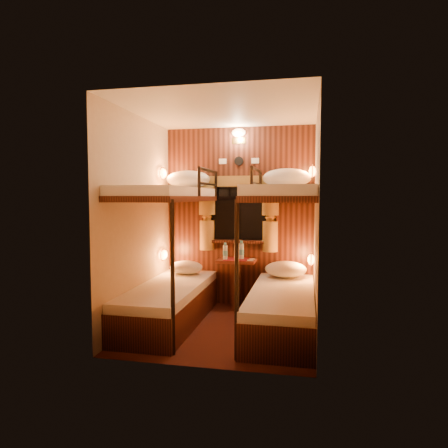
% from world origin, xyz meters
% --- Properties ---
extents(floor, '(2.10, 2.10, 0.00)m').
position_xyz_m(floor, '(0.00, 0.00, 0.00)').
color(floor, '#390F0F').
rests_on(floor, ground).
extents(ceiling, '(2.10, 2.10, 0.00)m').
position_xyz_m(ceiling, '(0.00, 0.00, 2.40)').
color(ceiling, silver).
rests_on(ceiling, wall_back).
extents(wall_back, '(2.40, 0.00, 2.40)m').
position_xyz_m(wall_back, '(0.00, 1.05, 1.20)').
color(wall_back, '#C6B293').
rests_on(wall_back, floor).
extents(wall_front, '(2.40, 0.00, 2.40)m').
position_xyz_m(wall_front, '(0.00, -1.05, 1.20)').
color(wall_front, '#C6B293').
rests_on(wall_front, floor).
extents(wall_left, '(0.00, 2.40, 2.40)m').
position_xyz_m(wall_left, '(-1.00, 0.00, 1.20)').
color(wall_left, '#C6B293').
rests_on(wall_left, floor).
extents(wall_right, '(0.00, 2.40, 2.40)m').
position_xyz_m(wall_right, '(1.00, 0.00, 1.20)').
color(wall_right, '#C6B293').
rests_on(wall_right, floor).
extents(back_panel, '(2.00, 0.03, 2.40)m').
position_xyz_m(back_panel, '(0.00, 1.04, 1.20)').
color(back_panel, black).
rests_on(back_panel, floor).
extents(bunk_left, '(0.72, 1.90, 1.82)m').
position_xyz_m(bunk_left, '(-0.65, 0.07, 0.56)').
color(bunk_left, black).
rests_on(bunk_left, floor).
extents(bunk_right, '(0.72, 1.90, 1.82)m').
position_xyz_m(bunk_right, '(0.65, 0.07, 0.56)').
color(bunk_right, black).
rests_on(bunk_right, floor).
extents(window, '(1.00, 0.12, 0.79)m').
position_xyz_m(window, '(0.00, 1.00, 1.18)').
color(window, black).
rests_on(window, back_panel).
extents(curtains, '(1.10, 0.22, 1.00)m').
position_xyz_m(curtains, '(0.00, 0.97, 1.26)').
color(curtains, olive).
rests_on(curtains, back_panel).
extents(back_fixtures, '(0.54, 0.09, 0.48)m').
position_xyz_m(back_fixtures, '(0.00, 1.00, 2.25)').
color(back_fixtures, black).
rests_on(back_fixtures, back_panel).
extents(reading_lamps, '(2.00, 0.20, 1.25)m').
position_xyz_m(reading_lamps, '(-0.00, 0.70, 1.24)').
color(reading_lamps, orange).
rests_on(reading_lamps, wall_left).
extents(table, '(0.50, 0.34, 0.66)m').
position_xyz_m(table, '(0.00, 0.85, 0.41)').
color(table, '#571E14').
rests_on(table, floor).
extents(bottle_left, '(0.06, 0.06, 0.22)m').
position_xyz_m(bottle_left, '(-0.14, 0.79, 0.75)').
color(bottle_left, '#99BFE5').
rests_on(bottle_left, table).
extents(bottle_right, '(0.07, 0.07, 0.25)m').
position_xyz_m(bottle_right, '(0.06, 0.88, 0.76)').
color(bottle_right, '#99BFE5').
rests_on(bottle_right, table).
extents(sachet_a, '(0.09, 0.08, 0.01)m').
position_xyz_m(sachet_a, '(0.19, 0.79, 0.65)').
color(sachet_a, silver).
rests_on(sachet_a, table).
extents(sachet_b, '(0.09, 0.09, 0.01)m').
position_xyz_m(sachet_b, '(0.20, 0.90, 0.65)').
color(sachet_b, silver).
rests_on(sachet_b, table).
extents(pillow_lower_left, '(0.44, 0.32, 0.17)m').
position_xyz_m(pillow_lower_left, '(-0.65, 0.71, 0.54)').
color(pillow_lower_left, silver).
rests_on(pillow_lower_left, bunk_left).
extents(pillow_lower_right, '(0.52, 0.37, 0.20)m').
position_xyz_m(pillow_lower_right, '(0.65, 0.74, 0.56)').
color(pillow_lower_right, silver).
rests_on(pillow_lower_right, bunk_right).
extents(pillow_upper_left, '(0.59, 0.42, 0.23)m').
position_xyz_m(pillow_upper_left, '(-0.65, 0.83, 1.70)').
color(pillow_upper_left, silver).
rests_on(pillow_upper_left, bunk_left).
extents(pillow_upper_right, '(0.61, 0.43, 0.24)m').
position_xyz_m(pillow_upper_right, '(0.65, 0.77, 1.71)').
color(pillow_upper_right, silver).
rests_on(pillow_upper_right, bunk_right).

